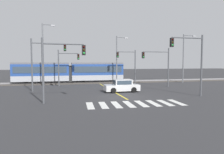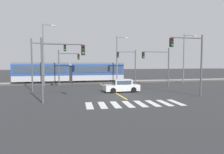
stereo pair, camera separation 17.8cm
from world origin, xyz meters
The scene contains 24 objects.
ground_plane centered at (0.00, 0.00, 0.00)m, with size 200.00×200.00×0.00m, color #333335.
track_bed centered at (0.00, 15.90, 0.09)m, with size 120.00×4.00×0.18m, color #4C4742.
rail_near centered at (0.00, 15.18, 0.23)m, with size 120.00×0.08×0.10m, color #939399.
rail_far centered at (0.00, 16.62, 0.23)m, with size 120.00×0.08×0.10m, color #939399.
light_rail_tram centered at (-4.86, 15.90, 2.05)m, with size 18.50×2.64×3.43m.
crosswalk_stripe_0 centered at (-3.84, -3.27, 0.00)m, with size 0.56×2.80×0.01m, color silver.
crosswalk_stripe_1 centered at (-2.75, -3.33, 0.00)m, with size 0.56×2.80×0.01m, color silver.
crosswalk_stripe_2 centered at (-1.65, -3.39, 0.00)m, with size 0.56×2.80×0.01m, color silver.
crosswalk_stripe_3 centered at (-0.55, -3.45, 0.00)m, with size 0.56×2.80×0.01m, color silver.
crosswalk_stripe_4 centered at (0.55, -3.52, 0.00)m, with size 0.56×2.80×0.01m, color silver.
crosswalk_stripe_5 centered at (1.65, -3.58, 0.00)m, with size 0.56×2.80×0.01m, color silver.
crosswalk_stripe_6 centered at (2.75, -3.64, 0.00)m, with size 0.56×2.80×0.01m, color silver.
crosswalk_stripe_7 centered at (3.84, -3.70, 0.00)m, with size 0.56×2.80×0.01m, color silver.
lane_centre_line centered at (0.00, 6.21, 0.00)m, with size 0.20×15.39×0.01m, color gold.
sedan_crossing centered at (0.95, 3.80, 0.70)m, with size 4.21×1.94×1.52m.
traffic_light_mid_right centered at (7.63, 7.30, 3.76)m, with size 4.25×0.38×5.72m.
traffic_light_mid_left centered at (-8.35, 6.77, 4.28)m, with size 4.25×0.38×6.51m.
traffic_light_far_right centered at (4.43, 11.69, 3.78)m, with size 3.25×0.38×5.68m.
traffic_light_far_left centered at (-5.57, 12.15, 3.60)m, with size 3.25×0.38×5.54m.
traffic_light_near_left centered at (-6.35, -1.47, 3.71)m, with size 3.75×0.38×5.65m.
traffic_light_near_right centered at (6.91, -1.31, 4.26)m, with size 3.75×0.38×6.41m.
street_lamp_west centered at (-8.79, 12.43, 5.29)m, with size 1.89×0.28×9.48m.
street_lamp_centre centered at (3.01, 13.36, 4.59)m, with size 2.02×0.28×8.08m.
street_lamp_east centered at (15.16, 12.44, 4.95)m, with size 2.47×0.28×8.66m.
Camera 2 is at (-5.70, -19.47, 3.46)m, focal length 32.00 mm.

